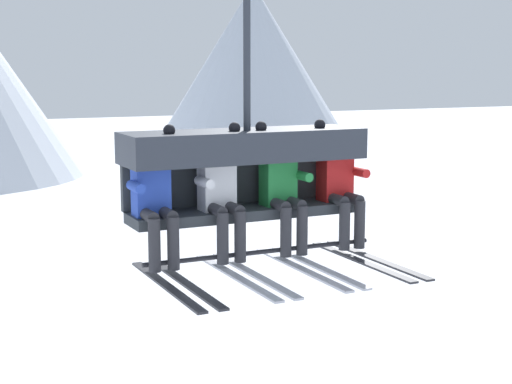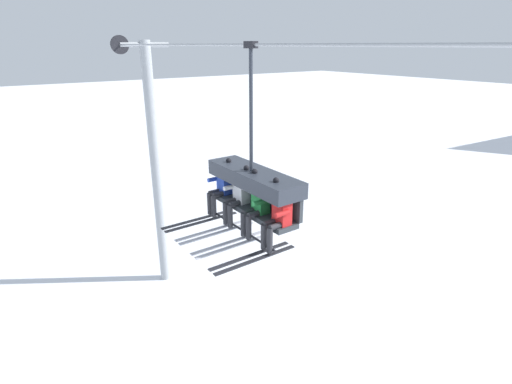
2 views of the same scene
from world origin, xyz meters
name	(u,v)px [view 1 (image 1 of 2)]	position (x,y,z in m)	size (l,w,h in m)	color
mountain_peak_central	(253,71)	(23.10, 48.59, 6.65)	(16.60, 16.60, 13.31)	silver
chairlift_chair	(244,158)	(-0.38, -0.73, 6.05)	(2.39, 0.74, 3.52)	#33383D
skier_blue	(156,198)	(-1.36, -0.94, 5.76)	(0.48, 1.70, 1.34)	#2847B7
skier_white	(222,193)	(-0.71, -0.94, 5.76)	(0.48, 1.70, 1.34)	silver
skier_green	(283,188)	(-0.06, -0.94, 5.76)	(0.48, 1.70, 1.34)	#23843D
skier_red	(341,184)	(0.60, -0.94, 5.76)	(0.48, 1.70, 1.34)	red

